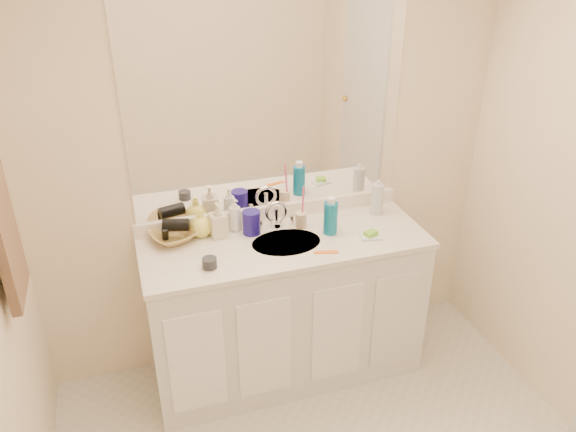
{
  "coord_description": "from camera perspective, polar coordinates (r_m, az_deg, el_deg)",
  "views": [
    {
      "loc": [
        -0.77,
        -1.42,
        2.37
      ],
      "look_at": [
        0.0,
        0.97,
        1.05
      ],
      "focal_mm": 35.0,
      "sensor_mm": 36.0,
      "label": 1
    }
  ],
  "objects": [
    {
      "name": "wall_back",
      "position": [
        3.06,
        -1.87,
        5.18
      ],
      "size": [
        2.6,
        0.02,
        2.4
      ],
      "primitive_type": "cube",
      "color": "#F9E4C3",
      "rests_on": "floor"
    },
    {
      "name": "wicker_basket",
      "position": [
        3.01,
        -11.58,
        -1.99
      ],
      "size": [
        0.29,
        0.29,
        0.06
      ],
      "primitive_type": "imported",
      "rotation": [
        0.0,
        0.0,
        0.34
      ],
      "color": "#AA8744",
      "rests_on": "countertop"
    },
    {
      "name": "soap_bottle_white",
      "position": [
        3.04,
        -5.43,
        0.17
      ],
      "size": [
        0.09,
        0.09,
        0.19
      ],
      "primitive_type": "imported",
      "rotation": [
        0.0,
        0.0,
        0.28
      ],
      "color": "white",
      "rests_on": "countertop"
    },
    {
      "name": "faucet",
      "position": [
        3.08,
        -1.2,
        -0.17
      ],
      "size": [
        0.02,
        0.02,
        0.11
      ],
      "primitive_type": "cylinder",
      "color": "silver",
      "rests_on": "countertop"
    },
    {
      "name": "vanity_cabinet",
      "position": [
        3.22,
        -0.28,
        -9.5
      ],
      "size": [
        1.5,
        0.55,
        0.85
      ],
      "primitive_type": "cube",
      "color": "silver",
      "rests_on": "floor"
    },
    {
      "name": "soap_bottle_cream",
      "position": [
        2.99,
        -7.13,
        -0.39
      ],
      "size": [
        0.1,
        0.1,
        0.19
      ],
      "primitive_type": "imported",
      "rotation": [
        0.0,
        0.0,
        0.09
      ],
      "color": "beige",
      "rests_on": "countertop"
    },
    {
      "name": "mouthwash_bottle",
      "position": [
        3.01,
        4.34,
        -0.21
      ],
      "size": [
        0.08,
        0.08,
        0.18
      ],
      "primitive_type": "cylinder",
      "rotation": [
        0.0,
        0.0,
        -0.08
      ],
      "color": "#0C6891",
      "rests_on": "countertop"
    },
    {
      "name": "soap_dish",
      "position": [
        3.03,
        8.38,
        -2.05
      ],
      "size": [
        0.12,
        0.11,
        0.01
      ],
      "primitive_type": "cube",
      "rotation": [
        0.0,
        0.0,
        -0.2
      ],
      "color": "white",
      "rests_on": "countertop"
    },
    {
      "name": "soap_bottle_yellow",
      "position": [
        3.01,
        -8.85,
        -0.68
      ],
      "size": [
        0.15,
        0.15,
        0.15
      ],
      "primitive_type": "imported",
      "rotation": [
        0.0,
        0.0,
        0.32
      ],
      "color": "#F6EC5F",
      "rests_on": "countertop"
    },
    {
      "name": "clear_pump_bottle",
      "position": [
        3.24,
        9.03,
        1.71
      ],
      "size": [
        0.08,
        0.08,
        0.18
      ],
      "primitive_type": "cylinder",
      "rotation": [
        0.0,
        0.0,
        -0.12
      ],
      "color": "silver",
      "rests_on": "countertop"
    },
    {
      "name": "hair_dryer",
      "position": [
        2.99,
        -11.31,
        -0.9
      ],
      "size": [
        0.15,
        0.1,
        0.07
      ],
      "primitive_type": "cylinder",
      "rotation": [
        0.0,
        1.57,
        -0.26
      ],
      "color": "black",
      "rests_on": "wicker_basket"
    },
    {
      "name": "blue_mug",
      "position": [
        3.01,
        -3.74,
        -0.65
      ],
      "size": [
        0.1,
        0.1,
        0.13
      ],
      "primitive_type": "cylinder",
      "rotation": [
        0.0,
        0.0,
        -0.07
      ],
      "color": "navy",
      "rests_on": "countertop"
    },
    {
      "name": "countertop",
      "position": [
        2.98,
        -0.3,
        -2.73
      ],
      "size": [
        1.52,
        0.57,
        0.03
      ],
      "primitive_type": "cube",
      "color": "silver",
      "rests_on": "vanity_cabinet"
    },
    {
      "name": "backsplash",
      "position": [
        3.17,
        -1.72,
        0.4
      ],
      "size": [
        1.52,
        0.03,
        0.08
      ],
      "primitive_type": "cube",
      "color": "white",
      "rests_on": "countertop"
    },
    {
      "name": "mirror",
      "position": [
        2.94,
        -1.95,
        11.63
      ],
      "size": [
        1.48,
        0.01,
        1.2
      ],
      "primitive_type": "cube",
      "color": "white",
      "rests_on": "wall_back"
    },
    {
      "name": "orange_comb",
      "position": [
        2.87,
        3.89,
        -3.69
      ],
      "size": [
        0.12,
        0.06,
        0.01
      ],
      "primitive_type": "cube",
      "rotation": [
        0.0,
        0.0,
        -0.25
      ],
      "color": "orange",
      "rests_on": "countertop"
    },
    {
      "name": "toothbrush",
      "position": [
        3.03,
        1.53,
        1.41
      ],
      "size": [
        0.01,
        0.04,
        0.2
      ],
      "primitive_type": "cylinder",
      "rotation": [
        0.14,
        0.0,
        -0.12
      ],
      "color": "#FB4280",
      "rests_on": "tan_cup"
    },
    {
      "name": "sink_basin",
      "position": [
        2.96,
        -0.18,
        -2.87
      ],
      "size": [
        0.37,
        0.37,
        0.02
      ],
      "primitive_type": "cylinder",
      "color": "silver",
      "rests_on": "countertop"
    },
    {
      "name": "tan_cup",
      "position": [
        3.08,
        1.33,
        -0.41
      ],
      "size": [
        0.07,
        0.07,
        0.09
      ],
      "primitive_type": "cylinder",
      "rotation": [
        0.0,
        0.0,
        -0.13
      ],
      "color": "beige",
      "rests_on": "countertop"
    },
    {
      "name": "hand_towel",
      "position": [
        2.51,
        -26.69,
        -2.03
      ],
      "size": [
        0.04,
        0.32,
        0.55
      ],
      "primitive_type": "cube",
      "color": "#493527",
      "rests_on": "towel_ring"
    },
    {
      "name": "dark_jar",
      "position": [
        2.76,
        -7.97,
        -4.74
      ],
      "size": [
        0.09,
        0.09,
        0.05
      ],
      "primitive_type": "cylinder",
      "rotation": [
        0.0,
        0.0,
        0.29
      ],
      "color": "#27282D",
      "rests_on": "countertop"
    },
    {
      "name": "green_soap",
      "position": [
        3.02,
        8.41,
        -1.75
      ],
      "size": [
        0.08,
        0.07,
        0.02
      ],
      "primitive_type": "cube",
      "rotation": [
        0.0,
        0.0,
        0.32
      ],
      "color": "#77C730",
      "rests_on": "soap_dish"
    }
  ]
}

